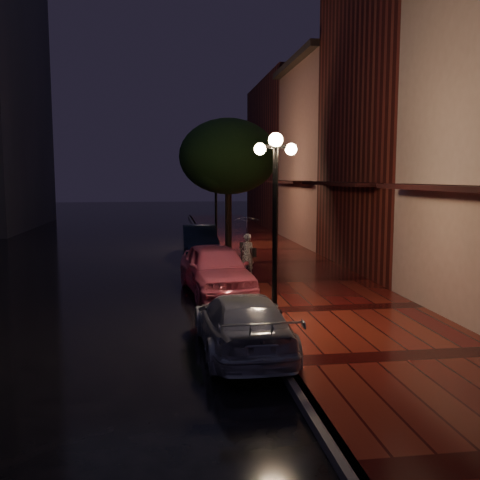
{
  "coord_description": "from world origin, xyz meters",
  "views": [
    {
      "loc": [
        -2.09,
        -16.7,
        3.49
      ],
      "look_at": [
        0.37,
        0.8,
        1.4
      ],
      "focal_mm": 40.0,
      "sensor_mm": 36.0,
      "label": 1
    }
  ],
  "objects_px": {
    "streetlamp_near": "(275,217)",
    "parking_meter": "(242,256)",
    "woman_with_umbrella": "(247,237)",
    "silver_car": "(242,323)",
    "pink_car": "(216,269)",
    "street_tree": "(228,159)",
    "navy_car": "(200,241)",
    "streetlamp_far": "(216,196)"
  },
  "relations": [
    {
      "from": "streetlamp_near",
      "to": "parking_meter",
      "type": "relative_size",
      "value": 3.63
    },
    {
      "from": "woman_with_umbrella",
      "to": "silver_car",
      "type": "bearing_deg",
      "value": 67.05
    },
    {
      "from": "pink_car",
      "to": "street_tree",
      "type": "bearing_deg",
      "value": 73.41
    },
    {
      "from": "street_tree",
      "to": "navy_car",
      "type": "xyz_separation_m",
      "value": [
        -1.21,
        0.74,
        -3.56
      ]
    },
    {
      "from": "pink_car",
      "to": "parking_meter",
      "type": "distance_m",
      "value": 1.94
    },
    {
      "from": "parking_meter",
      "to": "streetlamp_far",
      "type": "bearing_deg",
      "value": 76.12
    },
    {
      "from": "woman_with_umbrella",
      "to": "parking_meter",
      "type": "height_order",
      "value": "woman_with_umbrella"
    },
    {
      "from": "pink_car",
      "to": "parking_meter",
      "type": "xyz_separation_m",
      "value": [
        1.02,
        1.65,
        0.12
      ]
    },
    {
      "from": "navy_car",
      "to": "parking_meter",
      "type": "height_order",
      "value": "navy_car"
    },
    {
      "from": "navy_car",
      "to": "streetlamp_near",
      "type": "bearing_deg",
      "value": -84.52
    },
    {
      "from": "street_tree",
      "to": "silver_car",
      "type": "relative_size",
      "value": 1.41
    },
    {
      "from": "parking_meter",
      "to": "navy_car",
      "type": "bearing_deg",
      "value": 85.28
    },
    {
      "from": "streetlamp_near",
      "to": "parking_meter",
      "type": "bearing_deg",
      "value": 89.33
    },
    {
      "from": "pink_car",
      "to": "woman_with_umbrella",
      "type": "bearing_deg",
      "value": 48.07
    },
    {
      "from": "streetlamp_near",
      "to": "navy_car",
      "type": "distance_m",
      "value": 11.93
    },
    {
      "from": "streetlamp_near",
      "to": "parking_meter",
      "type": "height_order",
      "value": "streetlamp_near"
    },
    {
      "from": "streetlamp_far",
      "to": "navy_car",
      "type": "relative_size",
      "value": 1.03
    },
    {
      "from": "navy_car",
      "to": "woman_with_umbrella",
      "type": "xyz_separation_m",
      "value": [
        1.2,
        -5.95,
        0.82
      ]
    },
    {
      "from": "woman_with_umbrella",
      "to": "pink_car",
      "type": "bearing_deg",
      "value": 41.21
    },
    {
      "from": "streetlamp_far",
      "to": "pink_car",
      "type": "distance_m",
      "value": 10.13
    },
    {
      "from": "silver_car",
      "to": "woman_with_umbrella",
      "type": "bearing_deg",
      "value": -100.86
    },
    {
      "from": "streetlamp_far",
      "to": "street_tree",
      "type": "bearing_deg",
      "value": -85.09
    },
    {
      "from": "street_tree",
      "to": "pink_car",
      "type": "distance_m",
      "value": 7.83
    },
    {
      "from": "street_tree",
      "to": "woman_with_umbrella",
      "type": "relative_size",
      "value": 2.83
    },
    {
      "from": "woman_with_umbrella",
      "to": "parking_meter",
      "type": "relative_size",
      "value": 1.73
    },
    {
      "from": "streetlamp_near",
      "to": "pink_car",
      "type": "relative_size",
      "value": 0.98
    },
    {
      "from": "street_tree",
      "to": "navy_car",
      "type": "distance_m",
      "value": 3.83
    },
    {
      "from": "woman_with_umbrella",
      "to": "streetlamp_far",
      "type": "bearing_deg",
      "value": -101.75
    },
    {
      "from": "street_tree",
      "to": "woman_with_umbrella",
      "type": "bearing_deg",
      "value": -90.07
    },
    {
      "from": "streetlamp_far",
      "to": "navy_car",
      "type": "distance_m",
      "value": 3.12
    },
    {
      "from": "streetlamp_near",
      "to": "navy_car",
      "type": "bearing_deg",
      "value": 94.63
    },
    {
      "from": "navy_car",
      "to": "silver_car",
      "type": "xyz_separation_m",
      "value": [
        -0.0,
        -13.18,
        -0.09
      ]
    },
    {
      "from": "pink_car",
      "to": "streetlamp_far",
      "type": "bearing_deg",
      "value": 77.86
    },
    {
      "from": "pink_car",
      "to": "parking_meter",
      "type": "bearing_deg",
      "value": 51.69
    },
    {
      "from": "streetlamp_near",
      "to": "navy_car",
      "type": "height_order",
      "value": "streetlamp_near"
    },
    {
      "from": "parking_meter",
      "to": "streetlamp_near",
      "type": "bearing_deg",
      "value": -105.02
    },
    {
      "from": "streetlamp_far",
      "to": "streetlamp_near",
      "type": "bearing_deg",
      "value": -90.0
    },
    {
      "from": "silver_car",
      "to": "street_tree",
      "type": "bearing_deg",
      "value": -96.98
    },
    {
      "from": "streetlamp_far",
      "to": "street_tree",
      "type": "distance_m",
      "value": 3.44
    },
    {
      "from": "pink_car",
      "to": "navy_car",
      "type": "xyz_separation_m",
      "value": [
        0.0,
        7.65,
        -0.06
      ]
    },
    {
      "from": "street_tree",
      "to": "silver_car",
      "type": "distance_m",
      "value": 13.02
    },
    {
      "from": "streetlamp_far",
      "to": "street_tree",
      "type": "height_order",
      "value": "street_tree"
    }
  ]
}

